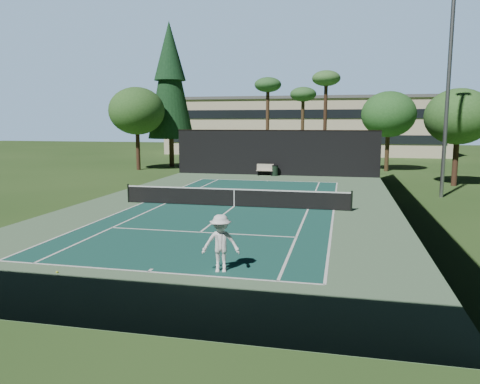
# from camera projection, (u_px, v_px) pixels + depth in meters

# --- Properties ---
(ground) EXTENTS (160.00, 160.00, 0.00)m
(ground) POSITION_uv_depth(u_px,v_px,m) (234.00, 207.00, 26.21)
(ground) COLOR #2A4B1C
(ground) RESTS_ON ground
(apron_slab) EXTENTS (18.00, 32.00, 0.01)m
(apron_slab) POSITION_uv_depth(u_px,v_px,m) (234.00, 207.00, 26.21)
(apron_slab) COLOR #557955
(apron_slab) RESTS_ON ground
(court_surface) EXTENTS (10.97, 23.77, 0.01)m
(court_surface) POSITION_uv_depth(u_px,v_px,m) (234.00, 206.00, 26.21)
(court_surface) COLOR #184E44
(court_surface) RESTS_ON ground
(court_lines) EXTENTS (11.07, 23.87, 0.01)m
(court_lines) POSITION_uv_depth(u_px,v_px,m) (234.00, 206.00, 26.21)
(court_lines) COLOR white
(court_lines) RESTS_ON ground
(tennis_net) EXTENTS (12.90, 0.10, 1.10)m
(tennis_net) POSITION_uv_depth(u_px,v_px,m) (234.00, 197.00, 26.13)
(tennis_net) COLOR black
(tennis_net) RESTS_ON ground
(fence) EXTENTS (18.04, 32.05, 4.03)m
(fence) POSITION_uv_depth(u_px,v_px,m) (234.00, 171.00, 25.98)
(fence) COLOR black
(fence) RESTS_ON ground
(player) EXTENTS (1.31, 0.92, 1.84)m
(player) POSITION_uv_depth(u_px,v_px,m) (221.00, 243.00, 14.66)
(player) COLOR white
(player) RESTS_ON ground
(tennis_ball_a) EXTENTS (0.08, 0.08, 0.08)m
(tennis_ball_a) POSITION_uv_depth(u_px,v_px,m) (57.00, 272.00, 14.64)
(tennis_ball_a) COLOR #CCDF32
(tennis_ball_a) RESTS_ON ground
(tennis_ball_b) EXTENTS (0.07, 0.07, 0.07)m
(tennis_ball_b) POSITION_uv_depth(u_px,v_px,m) (245.00, 200.00, 28.17)
(tennis_ball_b) COLOR yellow
(tennis_ball_b) RESTS_ON ground
(tennis_ball_c) EXTENTS (0.07, 0.07, 0.07)m
(tennis_ball_c) POSITION_uv_depth(u_px,v_px,m) (304.00, 197.00, 29.30)
(tennis_ball_c) COLOR #D1E834
(tennis_ball_c) RESTS_ON ground
(tennis_ball_d) EXTENTS (0.07, 0.07, 0.07)m
(tennis_ball_d) POSITION_uv_depth(u_px,v_px,m) (210.00, 190.00, 32.30)
(tennis_ball_d) COLOR #CAE133
(tennis_ball_d) RESTS_ON ground
(park_bench) EXTENTS (1.50, 0.45, 1.02)m
(park_bench) POSITION_uv_depth(u_px,v_px,m) (265.00, 169.00, 41.44)
(park_bench) COLOR beige
(park_bench) RESTS_ON ground
(trash_bin) EXTENTS (0.56, 0.56, 0.95)m
(trash_bin) POSITION_uv_depth(u_px,v_px,m) (275.00, 170.00, 41.17)
(trash_bin) COLOR black
(trash_bin) RESTS_ON ground
(pine_tree) EXTENTS (4.80, 4.80, 15.00)m
(pine_tree) POSITION_uv_depth(u_px,v_px,m) (170.00, 75.00, 48.61)
(pine_tree) COLOR #47321E
(pine_tree) RESTS_ON ground
(palm_a) EXTENTS (2.80, 2.80, 9.32)m
(palm_a) POSITION_uv_depth(u_px,v_px,m) (268.00, 88.00, 48.61)
(palm_a) COLOR #4D3421
(palm_a) RESTS_ON ground
(palm_b) EXTENTS (2.80, 2.80, 8.42)m
(palm_b) POSITION_uv_depth(u_px,v_px,m) (303.00, 97.00, 49.91)
(palm_b) COLOR #4C3620
(palm_b) RESTS_ON ground
(palm_c) EXTENTS (2.80, 2.80, 9.77)m
(palm_c) POSITION_uv_depth(u_px,v_px,m) (326.00, 82.00, 46.30)
(palm_c) COLOR #3F291B
(palm_c) RESTS_ON ground
(decid_tree_a) EXTENTS (5.12, 5.12, 7.62)m
(decid_tree_a) POSITION_uv_depth(u_px,v_px,m) (389.00, 114.00, 44.52)
(decid_tree_a) COLOR #48341F
(decid_tree_a) RESTS_ON ground
(decid_tree_b) EXTENTS (4.80, 4.80, 7.14)m
(decid_tree_b) POSITION_uv_depth(u_px,v_px,m) (458.00, 117.00, 34.06)
(decid_tree_b) COLOR #472C1E
(decid_tree_b) RESTS_ON ground
(decid_tree_c) EXTENTS (5.44, 5.44, 8.09)m
(decid_tree_c) POSITION_uv_depth(u_px,v_px,m) (137.00, 111.00, 45.73)
(decid_tree_c) COLOR #482D1E
(decid_tree_c) RESTS_ON ground
(campus_building) EXTENTS (40.50, 12.50, 8.30)m
(campus_building) POSITION_uv_depth(u_px,v_px,m) (304.00, 125.00, 69.99)
(campus_building) COLOR beige
(campus_building) RESTS_ON ground
(light_pole) EXTENTS (0.90, 0.25, 12.22)m
(light_pole) POSITION_uv_depth(u_px,v_px,m) (448.00, 93.00, 28.49)
(light_pole) COLOR gray
(light_pole) RESTS_ON ground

